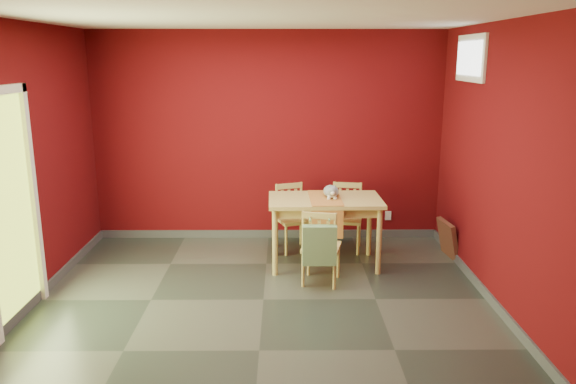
{
  "coord_description": "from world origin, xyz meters",
  "views": [
    {
      "loc": [
        0.2,
        -5.2,
        2.37
      ],
      "look_at": [
        0.25,
        0.45,
        1.0
      ],
      "focal_mm": 35.0,
      "sensor_mm": 36.0,
      "label": 1
    }
  ],
  "objects_px": {
    "tote_bag": "(319,245)",
    "cat": "(331,189)",
    "dining_table": "(325,207)",
    "chair_far_right": "(346,216)",
    "chair_near": "(321,246)",
    "picture_frame": "(448,239)",
    "chair_far_left": "(293,217)"
  },
  "relations": [
    {
      "from": "tote_bag",
      "to": "cat",
      "type": "relative_size",
      "value": 1.3
    },
    {
      "from": "cat",
      "to": "dining_table",
      "type": "bearing_deg",
      "value": -153.72
    },
    {
      "from": "dining_table",
      "to": "cat",
      "type": "bearing_deg",
      "value": 42.09
    },
    {
      "from": "chair_far_right",
      "to": "chair_near",
      "type": "bearing_deg",
      "value": -109.22
    },
    {
      "from": "chair_near",
      "to": "picture_frame",
      "type": "height_order",
      "value": "chair_near"
    },
    {
      "from": "dining_table",
      "to": "chair_far_left",
      "type": "distance_m",
      "value": 0.72
    },
    {
      "from": "chair_far_left",
      "to": "cat",
      "type": "bearing_deg",
      "value": -48.31
    },
    {
      "from": "chair_near",
      "to": "tote_bag",
      "type": "bearing_deg",
      "value": -97.71
    },
    {
      "from": "chair_far_left",
      "to": "chair_far_right",
      "type": "xyz_separation_m",
      "value": [
        0.67,
        0.0,
        0.0
      ]
    },
    {
      "from": "chair_near",
      "to": "picture_frame",
      "type": "bearing_deg",
      "value": 27.06
    },
    {
      "from": "tote_bag",
      "to": "picture_frame",
      "type": "distance_m",
      "value": 1.93
    },
    {
      "from": "dining_table",
      "to": "chair_far_left",
      "type": "relative_size",
      "value": 1.57
    },
    {
      "from": "chair_far_right",
      "to": "tote_bag",
      "type": "xyz_separation_m",
      "value": [
        -0.42,
        -1.32,
        0.08
      ]
    },
    {
      "from": "chair_far_left",
      "to": "tote_bag",
      "type": "height_order",
      "value": "chair_far_left"
    },
    {
      "from": "chair_far_right",
      "to": "picture_frame",
      "type": "relative_size",
      "value": 1.81
    },
    {
      "from": "dining_table",
      "to": "chair_near",
      "type": "bearing_deg",
      "value": -98.11
    },
    {
      "from": "tote_bag",
      "to": "chair_near",
      "type": "bearing_deg",
      "value": 82.29
    },
    {
      "from": "chair_near",
      "to": "cat",
      "type": "bearing_deg",
      "value": 76.3
    },
    {
      "from": "picture_frame",
      "to": "chair_far_right",
      "type": "bearing_deg",
      "value": 165.8
    },
    {
      "from": "chair_far_right",
      "to": "cat",
      "type": "bearing_deg",
      "value": -115.83
    },
    {
      "from": "cat",
      "to": "picture_frame",
      "type": "distance_m",
      "value": 1.6
    },
    {
      "from": "dining_table",
      "to": "chair_far_right",
      "type": "bearing_deg",
      "value": 60.83
    },
    {
      "from": "chair_far_left",
      "to": "chair_near",
      "type": "distance_m",
      "value": 1.15
    },
    {
      "from": "chair_far_right",
      "to": "picture_frame",
      "type": "distance_m",
      "value": 1.26
    },
    {
      "from": "tote_bag",
      "to": "cat",
      "type": "height_order",
      "value": "cat"
    },
    {
      "from": "chair_far_right",
      "to": "picture_frame",
      "type": "bearing_deg",
      "value": -14.2
    },
    {
      "from": "chair_near",
      "to": "cat",
      "type": "distance_m",
      "value": 0.8
    },
    {
      "from": "dining_table",
      "to": "chair_far_left",
      "type": "xyz_separation_m",
      "value": [
        -0.36,
        0.55,
        -0.28
      ]
    },
    {
      "from": "chair_far_right",
      "to": "picture_frame",
      "type": "xyz_separation_m",
      "value": [
        1.2,
        -0.3,
        -0.2
      ]
    },
    {
      "from": "chair_far_right",
      "to": "chair_far_left",
      "type": "bearing_deg",
      "value": -179.8
    },
    {
      "from": "chair_far_left",
      "to": "chair_far_right",
      "type": "distance_m",
      "value": 0.67
    },
    {
      "from": "dining_table",
      "to": "chair_far_right",
      "type": "height_order",
      "value": "chair_far_right"
    }
  ]
}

